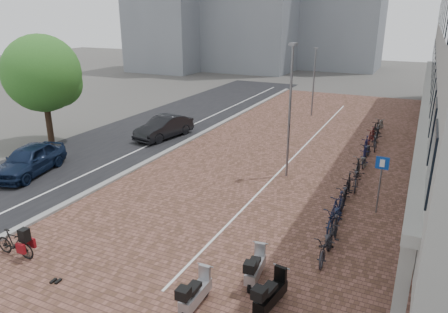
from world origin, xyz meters
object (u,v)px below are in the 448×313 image
Objects in this scene: hero_bike at (15,243)px; scooter_front at (255,267)px; car_navy at (29,160)px; scooter_mid at (271,293)px; scooter_back at (196,292)px; car_dark at (164,127)px; parking_sign at (381,176)px.

hero_bike reaches higher than scooter_front.
car_navy reaches higher than scooter_mid.
hero_bike reaches higher than scooter_back.
scooter_back is (-1.08, -1.93, 0.01)m from scooter_front.
car_dark is (2.66, 8.83, -0.04)m from car_navy.
parking_sign is at bearing -11.86° from car_dark.
car_navy is 14.34m from scooter_back.
parking_sign reaches higher than scooter_back.
scooter_mid is 1.02× the size of scooter_back.
hero_bike is 1.04× the size of scooter_front.
scooter_front is 7.45m from parking_sign.
car_navy is 2.72× the size of hero_bike.
scooter_back is (13.21, -5.57, -0.22)m from car_navy.
parking_sign reaches higher than scooter_mid.
scooter_mid is 2.15m from scooter_back.
car_navy is at bearing 156.57° from scooter_back.
scooter_mid is at bearing -30.43° from car_navy.
car_dark is at bearing 11.11° from hero_bike.
scooter_mid is at bearing -37.64° from car_dark.
hero_bike is 14.33m from parking_sign.
car_dark reaches higher than scooter_mid.
scooter_back is (-1.97, -0.86, -0.01)m from scooter_mid.
car_navy reaches higher than scooter_front.
scooter_mid is at bearing 23.05° from scooter_back.
scooter_front is (8.16, 2.26, 0.03)m from hero_bike.
car_dark is at bearing 141.33° from scooter_mid.
scooter_back is at bearing -44.18° from car_dark.
hero_bike reaches higher than scooter_mid.
hero_bike is at bearing -67.14° from car_dark.
scooter_front is at bearing -37.41° from car_dark.
scooter_front is 2.21m from scooter_back.
car_navy is 17.52m from parking_sign.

